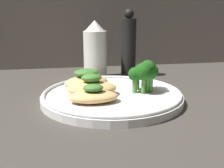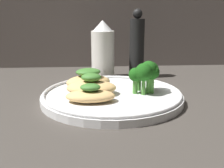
{
  "view_description": "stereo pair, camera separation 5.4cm",
  "coord_description": "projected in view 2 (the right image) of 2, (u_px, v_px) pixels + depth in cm",
  "views": [
    {
      "loc": [
        -9.3,
        -51.86,
        17.4
      ],
      "look_at": [
        0.0,
        0.0,
        3.4
      ],
      "focal_mm": 45.0,
      "sensor_mm": 36.0,
      "label": 1
    },
    {
      "loc": [
        -3.9,
        -52.55,
        17.4
      ],
      "look_at": [
        0.0,
        0.0,
        3.4
      ],
      "focal_mm": 45.0,
      "sensor_mm": 36.0,
      "label": 2
    }
  ],
  "objects": [
    {
      "name": "plate",
      "position": [
        112.0,
        96.0,
        0.55
      ],
      "size": [
        27.64,
        27.64,
        2.0
      ],
      "color": "white",
      "rests_on": "ground_plane"
    },
    {
      "name": "pepper_grinder",
      "position": [
        137.0,
        46.0,
        0.73
      ],
      "size": [
        3.81,
        3.81,
        17.66
      ],
      "color": "black",
      "rests_on": "ground_plane"
    },
    {
      "name": "sauce_bottle",
      "position": [
        103.0,
        51.0,
        0.72
      ],
      "size": [
        5.91,
        5.91,
        14.86
      ],
      "color": "white",
      "rests_on": "ground_plane"
    },
    {
      "name": "grilled_meat_front",
      "position": [
        90.0,
        95.0,
        0.5
      ],
      "size": [
        9.02,
        5.32,
        3.32
      ],
      "color": "tan",
      "rests_on": "plate"
    },
    {
      "name": "grilled_meat_middle",
      "position": [
        91.0,
        87.0,
        0.54
      ],
      "size": [
        9.93,
        6.72,
        4.2
      ],
      "color": "tan",
      "rests_on": "plate"
    },
    {
      "name": "broccoli_bunch",
      "position": [
        146.0,
        73.0,
        0.55
      ],
      "size": [
        6.36,
        6.19,
        6.47
      ],
      "color": "#4C8E38",
      "rests_on": "plate"
    },
    {
      "name": "grilled_meat_back",
      "position": [
        88.0,
        80.0,
        0.58
      ],
      "size": [
        10.0,
        7.02,
        4.33
      ],
      "color": "tan",
      "rests_on": "plate"
    },
    {
      "name": "ground_plane",
      "position": [
        112.0,
        103.0,
        0.56
      ],
      "size": [
        180.0,
        180.0,
        1.0
      ],
      "primitive_type": "cube",
      "color": "#3D3833"
    }
  ]
}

